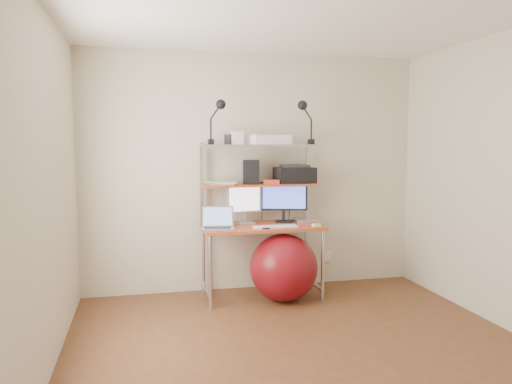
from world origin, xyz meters
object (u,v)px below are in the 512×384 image
at_px(printer, 295,174).
at_px(monitor_black, 284,198).
at_px(exercise_ball, 284,268).
at_px(laptop, 218,224).
at_px(monitor_silver, 244,201).

bearing_deg(printer, monitor_black, 162.88).
bearing_deg(exercise_ball, laptop, 172.64).
height_order(monitor_black, exercise_ball, monitor_black).
bearing_deg(exercise_ball, monitor_black, 74.20).
bearing_deg(monitor_black, printer, 1.45).
distance_m(monitor_black, exercise_ball, 0.74).
relative_size(laptop, printer, 0.84).
bearing_deg(laptop, monitor_black, 27.16).
distance_m(laptop, printer, 0.98).
xyz_separation_m(laptop, exercise_ball, (0.64, -0.08, -0.45)).
bearing_deg(exercise_ball, printer, 56.08).
relative_size(monitor_silver, monitor_black, 0.88).
distance_m(monitor_silver, exercise_ball, 0.78).
distance_m(monitor_black, laptop, 0.80).
bearing_deg(monitor_silver, monitor_black, -15.97).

